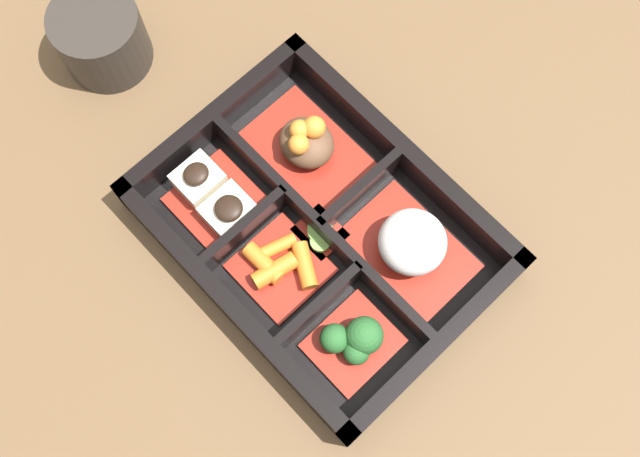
{
  "coord_description": "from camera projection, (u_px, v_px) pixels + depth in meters",
  "views": [
    {
      "loc": [
        0.14,
        -0.13,
        0.63
      ],
      "look_at": [
        0.0,
        0.0,
        0.03
      ],
      "focal_mm": 42.0,
      "sensor_mm": 36.0,
      "label": 1
    }
  ],
  "objects": [
    {
      "name": "bowl_stew",
      "position": [
        307.0,
        144.0,
        0.66
      ],
      "size": [
        0.11,
        0.07,
        0.05
      ],
      "color": "maroon",
      "rests_on": "bento_base"
    },
    {
      "name": "ground_plane",
      "position": [
        320.0,
        237.0,
        0.66
      ],
      "size": [
        3.0,
        3.0,
        0.0
      ],
      "primitive_type": "plane",
      "color": "brown"
    },
    {
      "name": "bowl_carrots",
      "position": [
        281.0,
        267.0,
        0.63
      ],
      "size": [
        0.07,
        0.07,
        0.02
      ],
      "color": "maroon",
      "rests_on": "bento_base"
    },
    {
      "name": "bowl_tofu",
      "position": [
        215.0,
        198.0,
        0.65
      ],
      "size": [
        0.08,
        0.07,
        0.03
      ],
      "color": "maroon",
      "rests_on": "bento_base"
    },
    {
      "name": "bowl_pickles",
      "position": [
        321.0,
        234.0,
        0.65
      ],
      "size": [
        0.04,
        0.03,
        0.01
      ],
      "color": "maroon",
      "rests_on": "bento_base"
    },
    {
      "name": "tea_cup",
      "position": [
        101.0,
        37.0,
        0.68
      ],
      "size": [
        0.08,
        0.08,
        0.07
      ],
      "color": "#2D2823",
      "rests_on": "ground_plane"
    },
    {
      "name": "bowl_rice",
      "position": [
        412.0,
        244.0,
        0.63
      ],
      "size": [
        0.11,
        0.07,
        0.05
      ],
      "color": "maroon",
      "rests_on": "bento_base"
    },
    {
      "name": "bowl_greens",
      "position": [
        356.0,
        340.0,
        0.61
      ],
      "size": [
        0.06,
        0.07,
        0.04
      ],
      "color": "maroon",
      "rests_on": "bento_base"
    },
    {
      "name": "bento_base",
      "position": [
        320.0,
        235.0,
        0.66
      ],
      "size": [
        0.29,
        0.21,
        0.01
      ],
      "color": "black",
      "rests_on": "ground_plane"
    },
    {
      "name": "bento_rim",
      "position": [
        318.0,
        231.0,
        0.64
      ],
      "size": [
        0.29,
        0.21,
        0.04
      ],
      "color": "black",
      "rests_on": "ground_plane"
    }
  ]
}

